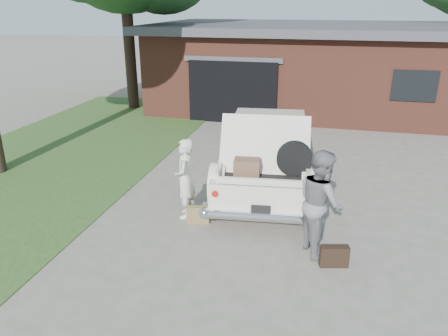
# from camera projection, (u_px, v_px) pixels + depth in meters

# --- Properties ---
(ground) EXTENTS (90.00, 90.00, 0.00)m
(ground) POSITION_uv_depth(u_px,v_px,m) (217.00, 232.00, 8.37)
(ground) COLOR gray
(ground) RESTS_ON ground
(grass_strip) EXTENTS (6.00, 16.00, 0.02)m
(grass_strip) POSITION_uv_depth(u_px,v_px,m) (55.00, 158.00, 12.31)
(grass_strip) COLOR #2D4C1E
(grass_strip) RESTS_ON ground
(house) EXTENTS (12.80, 7.80, 3.30)m
(house) POSITION_uv_depth(u_px,v_px,m) (310.00, 65.00, 17.95)
(house) COLOR brown
(house) RESTS_ON ground
(sedan) EXTENTS (2.60, 5.54, 2.05)m
(sedan) POSITION_uv_depth(u_px,v_px,m) (267.00, 153.00, 10.36)
(sedan) COLOR silver
(sedan) RESTS_ON ground
(woman_left) EXTENTS (0.51, 0.67, 1.64)m
(woman_left) POSITION_uv_depth(u_px,v_px,m) (185.00, 179.00, 8.74)
(woman_left) COLOR silver
(woman_left) RESTS_ON ground
(woman_right) EXTENTS (1.02, 1.12, 1.87)m
(woman_right) POSITION_uv_depth(u_px,v_px,m) (320.00, 202.00, 7.46)
(woman_right) COLOR slate
(woman_right) RESTS_ON ground
(suitcase_left) EXTENTS (0.47, 0.24, 0.35)m
(suitcase_left) POSITION_uv_depth(u_px,v_px,m) (198.00, 215.00, 8.68)
(suitcase_left) COLOR olive
(suitcase_left) RESTS_ON ground
(suitcase_right) EXTENTS (0.50, 0.26, 0.37)m
(suitcase_right) POSITION_uv_depth(u_px,v_px,m) (334.00, 256.00, 7.25)
(suitcase_right) COLOR black
(suitcase_right) RESTS_ON ground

